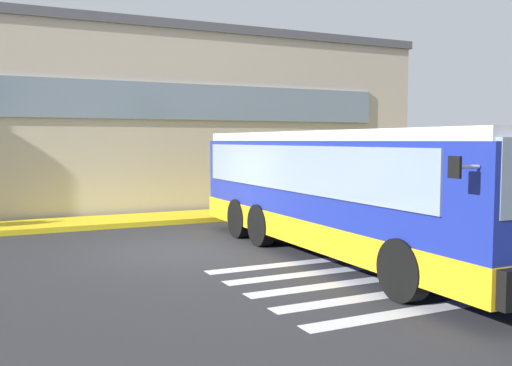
# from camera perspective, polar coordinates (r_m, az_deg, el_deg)

# --- Properties ---
(ground_plane) EXTENTS (80.00, 90.00, 0.02)m
(ground_plane) POSITION_cam_1_polar(r_m,az_deg,el_deg) (13.24, -7.83, -6.72)
(ground_plane) COLOR #2B2B2D
(ground_plane) RESTS_ON ground
(bay_paint_stripes) EXTENTS (4.40, 3.96, 0.01)m
(bay_paint_stripes) POSITION_cam_1_polar(r_m,az_deg,el_deg) (10.43, 10.27, -9.68)
(bay_paint_stripes) COLOR silver
(bay_paint_stripes) RESTS_ON ground
(terminal_building) EXTENTS (25.28, 13.80, 6.49)m
(terminal_building) POSITION_cam_1_polar(r_m,az_deg,el_deg) (24.26, -18.02, 5.81)
(terminal_building) COLOR beige
(terminal_building) RESTS_ON ground
(boarding_curb) EXTENTS (27.48, 2.00, 0.15)m
(boarding_curb) POSITION_cam_1_polar(r_m,az_deg,el_deg) (17.79, -12.60, -3.67)
(boarding_curb) COLOR yellow
(boarding_curb) RESTS_ON ground
(bus_main_foreground) EXTENTS (3.17, 10.42, 2.70)m
(bus_main_foreground) POSITION_cam_1_polar(r_m,az_deg,el_deg) (12.38, 9.28, -1.22)
(bus_main_foreground) COLOR navy
(bus_main_foreground) RESTS_ON ground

